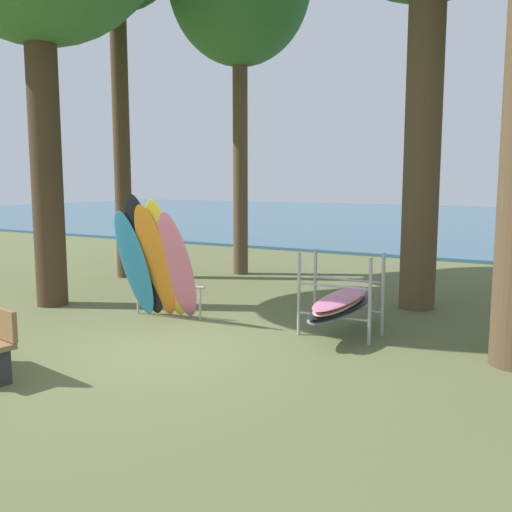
{
  "coord_description": "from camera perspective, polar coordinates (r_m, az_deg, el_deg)",
  "views": [
    {
      "loc": [
        4.93,
        -6.09,
        2.31
      ],
      "look_at": [
        0.4,
        1.82,
        1.1
      ],
      "focal_mm": 39.84,
      "sensor_mm": 36.0,
      "label": 1
    }
  ],
  "objects": [
    {
      "name": "lake_water",
      "position": [
        35.18,
        21.7,
        3.36
      ],
      "size": [
        80.0,
        36.0,
        0.1
      ],
      "primitive_type": "cube",
      "color": "#38607A",
      "rests_on": "ground"
    },
    {
      "name": "board_storage_rack",
      "position": [
        8.62,
        8.56,
        -4.68
      ],
      "size": [
        1.15,
        2.13,
        1.25
      ],
      "color": "#9EA0A5",
      "rests_on": "ground"
    },
    {
      "name": "leaning_board_pile",
      "position": [
        9.48,
        -10.02,
        -0.65
      ],
      "size": [
        1.38,
        1.1,
        2.12
      ],
      "color": "#2D8ED1",
      "rests_on": "ground"
    },
    {
      "name": "ground_plane",
      "position": [
        8.17,
        -8.92,
        -8.96
      ],
      "size": [
        80.0,
        80.0,
        0.0
      ],
      "primitive_type": "plane",
      "color": "#60663D"
    }
  ]
}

